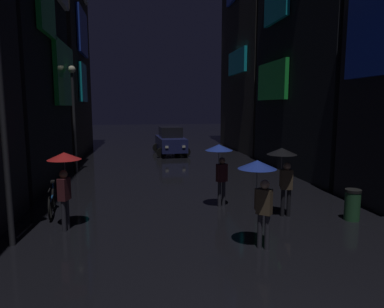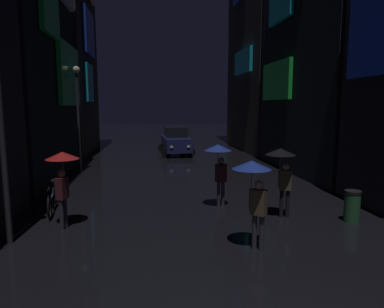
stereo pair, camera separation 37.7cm
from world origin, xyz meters
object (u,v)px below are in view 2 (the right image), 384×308
(pedestrian_midstreet_left_red, at_px, (62,168))
(trash_bin, at_px, (352,206))
(pedestrian_foreground_right_blue, at_px, (219,158))
(pedestrian_foreground_left_blue, at_px, (254,180))
(streetlamp_left_far, at_px, (78,106))
(car_distant, at_px, (176,141))
(pedestrian_midstreet_centre_black, at_px, (282,163))
(bicycle_parked_at_storefront, at_px, (52,201))

(pedestrian_midstreet_left_red, relative_size, trash_bin, 2.28)
(pedestrian_foreground_right_blue, height_order, pedestrian_midstreet_left_red, same)
(pedestrian_foreground_left_blue, xyz_separation_m, streetlamp_left_far, (-5.84, 10.44, 1.67))
(pedestrian_foreground_right_blue, height_order, car_distant, pedestrian_foreground_right_blue)
(pedestrian_midstreet_centre_black, bearing_deg, pedestrian_foreground_right_blue, 142.18)
(pedestrian_foreground_right_blue, distance_m, trash_bin, 4.23)
(pedestrian_midstreet_centre_black, distance_m, streetlamp_left_far, 11.24)
(pedestrian_midstreet_centre_black, relative_size, car_distant, 0.50)
(pedestrian_foreground_left_blue, bearing_deg, pedestrian_foreground_right_blue, 91.61)
(car_distant, height_order, streetlamp_left_far, streetlamp_left_far)
(pedestrian_midstreet_centre_black, relative_size, streetlamp_left_far, 0.40)
(pedestrian_foreground_right_blue, distance_m, streetlamp_left_far, 9.23)
(pedestrian_foreground_left_blue, xyz_separation_m, trash_bin, (3.46, 1.48, -1.20))
(pedestrian_midstreet_left_red, bearing_deg, streetlamp_left_far, 97.49)
(pedestrian_foreground_left_blue, relative_size, car_distant, 0.50)
(pedestrian_foreground_right_blue, height_order, trash_bin, pedestrian_foreground_right_blue)
(pedestrian_foreground_left_blue, bearing_deg, pedestrian_midstreet_centre_black, 54.08)
(pedestrian_midstreet_centre_black, bearing_deg, streetlamp_left_far, 131.66)
(pedestrian_foreground_right_blue, relative_size, bicycle_parked_at_storefront, 1.17)
(trash_bin, bearing_deg, pedestrian_midstreet_left_red, 175.63)
(pedestrian_foreground_right_blue, distance_m, pedestrian_midstreet_centre_black, 2.08)
(car_distant, bearing_deg, pedestrian_foreground_right_blue, -88.48)
(bicycle_parked_at_storefront, bearing_deg, pedestrian_midstreet_left_red, -63.24)
(pedestrian_midstreet_left_red, bearing_deg, bicycle_parked_at_storefront, 116.76)
(pedestrian_midstreet_centre_black, distance_m, bicycle_parked_at_storefront, 7.23)
(pedestrian_midstreet_centre_black, xyz_separation_m, bicycle_parked_at_storefront, (-6.99, 1.35, -1.28))
(pedestrian_foreground_left_blue, xyz_separation_m, pedestrian_midstreet_left_red, (-4.74, 2.10, 0.00))
(pedestrian_midstreet_centre_black, height_order, trash_bin, pedestrian_midstreet_centre_black)
(pedestrian_foreground_left_blue, xyz_separation_m, car_distant, (-0.44, 16.23, -0.74))
(pedestrian_midstreet_centre_black, bearing_deg, bicycle_parked_at_storefront, 169.05)
(pedestrian_foreground_left_blue, bearing_deg, bicycle_parked_at_storefront, 147.31)
(pedestrian_foreground_left_blue, distance_m, streetlamp_left_far, 12.08)
(pedestrian_foreground_right_blue, distance_m, car_distant, 12.84)
(car_distant, bearing_deg, streetlamp_left_far, -133.03)
(trash_bin, bearing_deg, car_distant, 104.80)
(pedestrian_midstreet_centre_black, bearing_deg, car_distant, 98.02)
(pedestrian_foreground_right_blue, relative_size, trash_bin, 2.28)
(pedestrian_foreground_right_blue, bearing_deg, pedestrian_foreground_left_blue, -88.39)
(pedestrian_midstreet_centre_black, height_order, streetlamp_left_far, streetlamp_left_far)
(pedestrian_midstreet_left_red, relative_size, car_distant, 0.50)
(pedestrian_midstreet_centre_black, xyz_separation_m, car_distant, (-1.99, 14.09, -0.74))
(pedestrian_midstreet_centre_black, xyz_separation_m, streetlamp_left_far, (-7.39, 8.30, 1.67))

